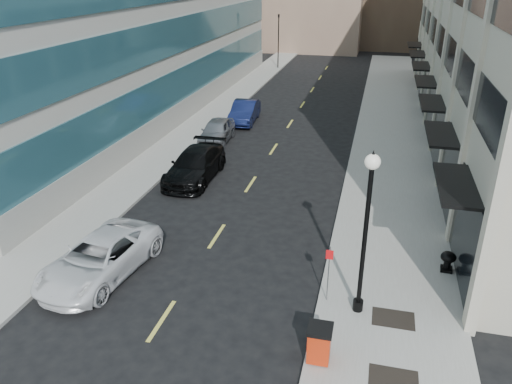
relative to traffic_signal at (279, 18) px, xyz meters
The scene contains 15 objects.
ground 48.65m from the traffic_signal, 83.46° to the right, with size 160.00×160.00×0.00m, color black.
sidewalk_right 31.38m from the traffic_signal, 65.10° to the right, with size 5.00×80.00×0.15m, color gray.
sidewalk_left 28.58m from the traffic_signal, 92.05° to the right, with size 3.00×80.00×0.15m, color gray.
grate_mid 49.11m from the traffic_signal, 74.43° to the right, with size 1.40×1.00×0.01m, color black.
grate_far 46.43m from the traffic_signal, 73.49° to the right, with size 1.40×1.00×0.01m, color black.
road_centerline 32.00m from the traffic_signal, 79.94° to the right, with size 0.15×68.20×0.01m.
traffic_signal is the anchor object (origin of this frame).
car_white_van 44.33m from the traffic_signal, 87.22° to the right, with size 2.60×5.63×1.56m, color white.
car_black_pickup 34.43m from the traffic_signal, 86.13° to the right, with size 2.33×5.74×1.67m, color black.
car_silver_sedan 27.98m from the traffic_signal, 86.99° to the right, with size 1.84×4.56×1.55m, color gray.
car_blue_sedan 23.02m from the traffic_signal, 84.85° to the right, with size 1.72×4.93×1.63m, color #121A44.
trash_bin 48.21m from the traffic_signal, 76.86° to the right, with size 0.74×0.83×1.20m.
lamppost 45.63m from the traffic_signal, 74.87° to the right, with size 0.48×0.48×5.82m.
sign_post 45.19m from the traffic_signal, 76.11° to the right, with size 0.25×0.06×2.18m.
urn_planter 43.69m from the traffic_signal, 69.64° to the right, with size 0.59×0.59×0.81m.
Camera 1 is at (6.38, -10.41, 10.91)m, focal length 35.00 mm.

